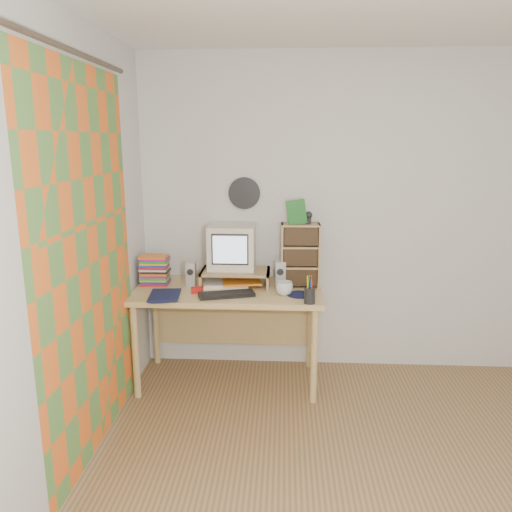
# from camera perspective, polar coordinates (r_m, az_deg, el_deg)

# --- Properties ---
(back_wall) EXTENTS (3.50, 0.00, 3.50)m
(back_wall) POSITION_cam_1_polar(r_m,az_deg,el_deg) (4.03, 12.03, 4.43)
(back_wall) COLOR silver
(back_wall) RESTS_ON floor
(left_wall) EXTENTS (0.00, 3.50, 3.50)m
(left_wall) POSITION_cam_1_polar(r_m,az_deg,el_deg) (2.53, -23.47, -1.46)
(left_wall) COLOR silver
(left_wall) RESTS_ON floor
(curtain) EXTENTS (0.00, 2.20, 2.20)m
(curtain) POSITION_cam_1_polar(r_m,az_deg,el_deg) (2.97, -18.52, -1.03)
(curtain) COLOR orange
(curtain) RESTS_ON left_wall
(wall_disc) EXTENTS (0.25, 0.02, 0.25)m
(wall_disc) POSITION_cam_1_polar(r_m,az_deg,el_deg) (3.95, -1.35, 7.18)
(wall_disc) COLOR black
(wall_disc) RESTS_ON back_wall
(desk) EXTENTS (1.40, 0.70, 0.75)m
(desk) POSITION_cam_1_polar(r_m,az_deg,el_deg) (3.85, -3.11, -5.40)
(desk) COLOR tan
(desk) RESTS_ON floor
(monitor_riser) EXTENTS (0.52, 0.30, 0.12)m
(monitor_riser) POSITION_cam_1_polar(r_m,az_deg,el_deg) (3.82, -2.35, -1.99)
(monitor_riser) COLOR tan
(monitor_riser) RESTS_ON desk
(crt_monitor) EXTENTS (0.35, 0.35, 0.33)m
(crt_monitor) POSITION_cam_1_polar(r_m,az_deg,el_deg) (3.82, -2.79, 1.01)
(crt_monitor) COLOR beige
(crt_monitor) RESTS_ON monitor_riser
(speaker_left) EXTENTS (0.07, 0.07, 0.19)m
(speaker_left) POSITION_cam_1_polar(r_m,az_deg,el_deg) (3.82, -7.42, -2.10)
(speaker_left) COLOR #B7B8BC
(speaker_left) RESTS_ON desk
(speaker_right) EXTENTS (0.08, 0.08, 0.20)m
(speaker_right) POSITION_cam_1_polar(r_m,az_deg,el_deg) (3.76, 2.78, -2.12)
(speaker_right) COLOR #B7B8BC
(speaker_right) RESTS_ON desk
(keyboard) EXTENTS (0.42, 0.24, 0.03)m
(keyboard) POSITION_cam_1_polar(r_m,az_deg,el_deg) (3.58, -3.37, -4.42)
(keyboard) COLOR black
(keyboard) RESTS_ON desk
(dvd_stack) EXTENTS (0.21, 0.15, 0.29)m
(dvd_stack) POSITION_cam_1_polar(r_m,az_deg,el_deg) (3.91, -11.50, -1.09)
(dvd_stack) COLOR brown
(dvd_stack) RESTS_ON desk
(cd_rack) EXTENTS (0.29, 0.16, 0.48)m
(cd_rack) POSITION_cam_1_polar(r_m,az_deg,el_deg) (3.77, 5.07, 0.08)
(cd_rack) COLOR tan
(cd_rack) RESTS_ON desk
(mug) EXTENTS (0.15, 0.15, 0.10)m
(mug) POSITION_cam_1_polar(r_m,az_deg,el_deg) (3.60, 3.25, -3.71)
(mug) COLOR silver
(mug) RESTS_ON desk
(diary) EXTENTS (0.28, 0.22, 0.05)m
(diary) POSITION_cam_1_polar(r_m,az_deg,el_deg) (3.62, -12.07, -4.27)
(diary) COLOR #0F1638
(diary) RESTS_ON desk
(mousepad) EXTENTS (0.25, 0.25, 0.00)m
(mousepad) POSITION_cam_1_polar(r_m,az_deg,el_deg) (3.62, 5.06, -4.41)
(mousepad) COLOR #101037
(mousepad) RESTS_ON desk
(pen_cup) EXTENTS (0.08, 0.08, 0.15)m
(pen_cup) POSITION_cam_1_polar(r_m,az_deg,el_deg) (3.42, 6.15, -4.18)
(pen_cup) COLOR black
(pen_cup) RESTS_ON desk
(papers) EXTENTS (0.37, 0.30, 0.04)m
(papers) POSITION_cam_1_polar(r_m,az_deg,el_deg) (3.84, -2.80, -3.01)
(papers) COLOR white
(papers) RESTS_ON desk
(red_box) EXTENTS (0.09, 0.07, 0.04)m
(red_box) POSITION_cam_1_polar(r_m,az_deg,el_deg) (3.67, -6.76, -3.89)
(red_box) COLOR #AF1512
(red_box) RESTS_ON desk
(game_box) EXTENTS (0.14, 0.04, 0.18)m
(game_box) POSITION_cam_1_polar(r_m,az_deg,el_deg) (3.69, 4.65, 5.01)
(game_box) COLOR #1B5F20
(game_box) RESTS_ON cd_rack
(webcam) EXTENTS (0.06, 0.06, 0.09)m
(webcam) POSITION_cam_1_polar(r_m,az_deg,el_deg) (3.72, 6.04, 4.38)
(webcam) COLOR black
(webcam) RESTS_ON cd_rack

